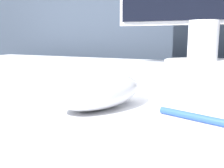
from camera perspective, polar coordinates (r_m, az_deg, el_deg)
name	(u,v)px	position (r m, az deg, el deg)	size (l,w,h in m)	color
partition_panel	(176,105)	(1.17, 13.81, -4.55)	(5.00, 0.03, 1.08)	#333D4C
computer_mouse_near	(99,91)	(0.32, -2.85, -1.49)	(0.11, 0.14, 0.04)	silver
keyboard	(124,74)	(0.54, 2.64, 2.12)	(0.43, 0.15, 0.02)	silver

